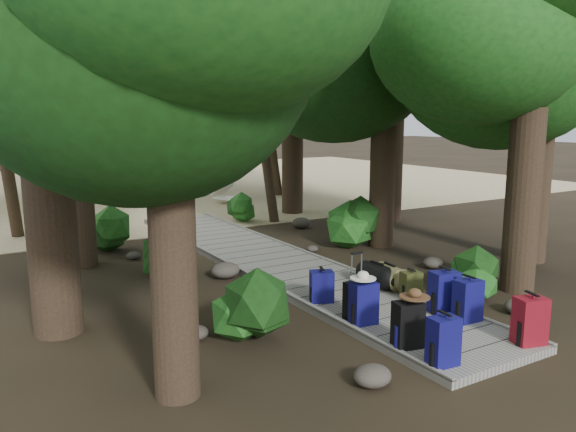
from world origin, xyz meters
TOP-DOWN VIEW (x-y plane):
  - ground at (0.00, 0.00)m, footprint 120.00×120.00m
  - sand_beach at (0.00, 16.00)m, footprint 40.00×22.00m
  - boardwalk at (0.00, 1.00)m, footprint 2.00×12.00m
  - backpack_left_a at (-0.77, -4.62)m, footprint 0.39×0.29m
  - backpack_left_b at (-0.76, -3.98)m, footprint 0.42×0.34m
  - backpack_left_c at (-0.72, -3.00)m, footprint 0.41×0.32m
  - backpack_left_d at (-0.68, -1.85)m, footprint 0.45×0.40m
  - backpack_right_a at (0.73, -4.75)m, footprint 0.46×0.38m
  - backpack_right_b at (0.69, -3.72)m, footprint 0.41×0.30m
  - backpack_right_c at (0.66, -3.27)m, footprint 0.48×0.38m
  - backpack_right_d at (0.74, -2.46)m, footprint 0.36×0.29m
  - duffel_right_khaki at (0.79, -1.85)m, footprint 0.48×0.66m
  - duffel_right_black at (0.67, -1.64)m, footprint 0.44×0.67m
  - suitcase_on_boardwalk at (-0.67, -2.75)m, footprint 0.39×0.24m
  - lone_suitcase_on_sand at (0.38, 7.93)m, footprint 0.45×0.26m
  - hat_brown at (-0.69, -4.02)m, footprint 0.41×0.41m
  - hat_white at (-0.76, -3.02)m, footprint 0.38×0.38m
  - kayak at (-2.90, 10.89)m, footprint 1.85×3.43m
  - sun_lounger at (2.86, 9.08)m, footprint 1.30×2.16m
  - tree_right_a at (2.97, -2.87)m, footprint 5.22×5.22m
  - tree_right_b at (5.04, -1.65)m, footprint 4.95×4.95m
  - tree_right_c at (3.16, 1.19)m, footprint 5.09×5.09m
  - tree_right_d at (5.67, 3.72)m, footprint 5.31×5.31m
  - tree_right_e at (3.80, 6.40)m, footprint 5.48×5.48m
  - tree_right_f at (6.05, 9.87)m, footprint 5.15×5.15m
  - tree_left_a at (-3.77, -3.45)m, footprint 4.44×4.44m
  - tree_left_c at (-3.50, 3.04)m, footprint 4.68×4.68m
  - tree_back_a at (-1.23, 15.46)m, footprint 4.61×4.61m
  - tree_back_b at (1.35, 16.05)m, footprint 5.82×5.82m
  - tree_back_c at (5.00, 15.43)m, footprint 4.86×4.86m
  - palm_right_a at (2.58, 5.51)m, footprint 3.96×3.96m
  - palm_right_b at (5.50, 10.58)m, footprint 4.61×4.61m
  - palm_right_c at (2.79, 12.84)m, footprint 4.55×4.55m
  - rock_left_a at (-1.71, -4.43)m, footprint 0.47×0.42m
  - rock_left_b at (-2.99, -2.03)m, footprint 0.38×0.34m
  - rock_left_c at (-1.31, 0.60)m, footprint 0.58×0.52m
  - rock_left_d at (-2.44, 3.02)m, footprint 0.32×0.29m
  - rock_right_a at (1.90, -3.69)m, footprint 0.43×0.39m
  - rock_right_b at (2.73, -1.00)m, footprint 0.44×0.40m
  - rock_right_c at (1.36, 1.52)m, footprint 0.28×0.25m
  - rock_right_d at (2.68, 4.09)m, footprint 0.55×0.50m
  - shrub_left_a at (-2.35, -2.55)m, footprint 1.05×1.05m
  - shrub_left_b at (-2.37, 1.13)m, footprint 1.03×1.03m
  - shrub_left_c at (-2.59, 4.12)m, footprint 1.07×1.07m
  - shrub_right_a at (1.95, -2.78)m, footprint 0.91×0.91m
  - shrub_right_b at (2.60, 1.56)m, footprint 1.27×1.27m
  - shrub_right_c at (1.76, 5.83)m, footprint 0.93×0.93m

SIDE VIEW (x-z plane):
  - ground at x=0.00m, z-range 0.00..0.00m
  - sand_beach at x=0.00m, z-range 0.00..0.02m
  - boardwalk at x=0.00m, z-range 0.00..0.12m
  - rock_right_c at x=1.36m, z-range 0.00..0.15m
  - rock_left_d at x=-2.44m, z-range 0.00..0.17m
  - rock_left_b at x=-2.99m, z-range 0.00..0.21m
  - rock_right_a at x=1.90m, z-range 0.00..0.24m
  - rock_right_b at x=2.73m, z-range 0.00..0.24m
  - rock_left_a at x=-1.71m, z-range 0.00..0.26m
  - rock_right_d at x=2.68m, z-range 0.00..0.30m
  - rock_left_c at x=-1.31m, z-range 0.00..0.32m
  - kayak at x=-2.90m, z-range 0.02..0.36m
  - duffel_right_black at x=0.67m, z-range 0.12..0.53m
  - duffel_right_khaki at x=0.79m, z-range 0.12..0.53m
  - sun_lounger at x=2.86m, z-range 0.02..0.68m
  - backpack_right_d at x=0.74m, z-range 0.12..0.62m
  - lone_suitcase_on_sand at x=0.38m, z-range 0.02..0.72m
  - suitcase_on_boardwalk at x=-0.67m, z-range 0.12..0.69m
  - backpack_left_d at x=-0.68m, z-range 0.12..0.70m
  - shrub_right_a at x=1.95m, z-range 0.00..0.82m
  - shrub_right_c at x=1.76m, z-range 0.00..0.83m
  - backpack_left_a at x=-0.77m, z-range 0.12..0.80m
  - shrub_left_b at x=-2.37m, z-range 0.00..0.93m
  - backpack_left_b at x=-0.76m, z-range 0.12..0.81m
  - backpack_left_c at x=-0.72m, z-range 0.12..0.82m
  - backpack_right_b at x=0.69m, z-range 0.12..0.83m
  - shrub_left_a at x=-2.35m, z-range 0.00..0.95m
  - backpack_right_a at x=0.73m, z-range 0.12..0.84m
  - shrub_left_c at x=-2.59m, z-range 0.00..0.96m
  - backpack_right_c at x=0.66m, z-range 0.12..0.85m
  - shrub_right_b at x=2.60m, z-range 0.00..1.14m
  - hat_brown at x=-0.69m, z-range 0.81..0.93m
  - hat_white at x=-0.76m, z-range 0.82..0.95m
  - palm_right_a at x=2.58m, z-range 0.00..6.74m
  - palm_right_c at x=2.79m, z-range 0.00..7.23m
  - tree_left_a at x=-3.77m, z-range 0.00..7.40m
  - tree_back_a at x=-1.23m, z-range 0.00..7.98m
  - tree_left_c at x=-3.50m, z-range 0.00..8.15m
  - tree_right_a at x=2.97m, z-range 0.00..8.70m
  - tree_back_c at x=5.00m, z-range 0.00..8.75m
  - tree_right_c at x=3.16m, z-range 0.00..8.82m
  - tree_right_b at x=5.04m, z-range 0.00..8.84m
  - palm_right_b at x=5.50m, z-range 0.00..8.91m
  - tree_right_f at x=6.05m, z-range 0.00..9.20m
  - tree_right_d at x=5.67m, z-range 0.00..9.73m
  - tree_right_e at x=3.80m, z-range 0.00..9.86m
  - tree_back_b at x=1.35m, z-range 0.00..10.40m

